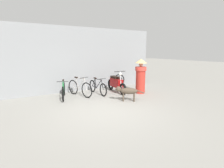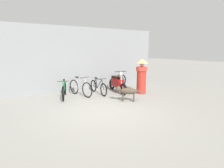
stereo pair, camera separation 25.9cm
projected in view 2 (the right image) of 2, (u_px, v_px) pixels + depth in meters
ground_plane at (105, 111)px, 6.00m from camera, size 60.00×60.00×0.00m
shop_wall_back at (74, 60)px, 8.76m from camera, size 9.43×0.20×3.21m
bicycle_0 at (64, 90)px, 7.67m from camera, size 0.62×1.63×0.81m
bicycle_1 at (80, 88)px, 8.01m from camera, size 0.61×1.60×0.90m
bicycle_2 at (98, 87)px, 8.37m from camera, size 0.46×1.68×0.79m
motorcycle at (117, 84)px, 8.66m from camera, size 0.58×1.91×1.10m
stray_dog at (127, 91)px, 7.11m from camera, size 1.03×0.78×0.61m
person_in_robes at (142, 75)px, 8.36m from camera, size 0.82×0.82×1.67m
spare_tire_left at (121, 80)px, 10.01m from camera, size 0.73×0.07×0.73m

